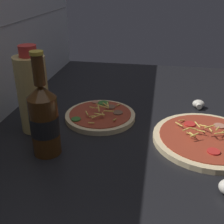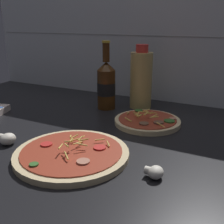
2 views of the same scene
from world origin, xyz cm
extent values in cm
cube|color=black|center=(0.00, 0.00, 1.25)|extent=(160.00, 90.00, 2.50)
cylinder|color=beige|center=(7.88, -17.21, 3.28)|extent=(29.64, 29.64, 1.56)
cylinder|color=#9E3823|center=(7.88, -17.21, 4.21)|extent=(26.08, 26.08, 0.30)
cylinder|color=red|center=(13.70, -12.83, 4.56)|extent=(3.29, 3.29, 0.40)
cylinder|color=#B7755B|center=(14.02, -21.22, 4.56)|extent=(3.21, 3.21, 0.40)
cylinder|color=red|center=(0.09, -17.64, 4.56)|extent=(3.17, 3.17, 0.40)
cylinder|color=#EFCC56|center=(11.85, -9.61, 5.15)|extent=(2.27, 2.07, 0.38)
cylinder|color=#EFCC56|center=(6.28, -12.93, 5.35)|extent=(1.67, 1.71, 0.64)
cylinder|color=#EFCC56|center=(8.00, -13.29, 6.16)|extent=(0.37, 2.04, 0.77)
cylinder|color=#EFCC56|center=(4.81, -13.24, 6.07)|extent=(1.70, 2.42, 0.81)
cylinder|color=#EFCC56|center=(9.83, -14.42, 6.58)|extent=(2.41, 1.59, 0.85)
cylinder|color=#EFCC56|center=(6.55, -19.89, 6.27)|extent=(1.25, 2.88, 0.42)
cylinder|color=#EFCC56|center=(14.96, -10.51, 4.92)|extent=(1.91, 1.95, 0.90)
cylinder|color=#EFCC56|center=(7.28, -17.47, 6.75)|extent=(2.20, 1.09, 0.53)
cylinder|color=#EFCC56|center=(10.45, -16.12, 6.05)|extent=(2.42, 1.97, 1.17)
cylinder|color=#EFCC56|center=(8.13, -19.48, 6.72)|extent=(2.12, 1.43, 0.41)
cylinder|color=#EFCC56|center=(8.27, -15.00, 5.57)|extent=(1.34, 2.82, 0.46)
cylinder|color=#EFCC56|center=(8.00, -17.39, 7.26)|extent=(1.43, 2.90, 0.89)
cylinder|color=#EFCC56|center=(5.41, -12.39, 5.80)|extent=(1.17, 2.49, 0.88)
cylinder|color=#EFCC56|center=(7.75, -11.32, 5.95)|extent=(1.08, 2.03, 0.97)
cylinder|color=beige|center=(16.56, 14.73, 3.31)|extent=(22.32, 22.32, 1.61)
cylinder|color=#9E3823|center=(16.56, 14.73, 4.26)|extent=(19.64, 19.64, 0.30)
cylinder|color=#B7755B|center=(24.31, 18.13, 4.61)|extent=(2.41, 2.41, 0.40)
cylinder|color=brown|center=(17.47, 9.18, 4.61)|extent=(3.12, 3.12, 0.40)
cylinder|color=#336628|center=(10.81, 21.02, 4.61)|extent=(2.86, 2.86, 0.40)
cylinder|color=#336628|center=(24.00, 15.25, 4.61)|extent=(3.60, 3.60, 0.40)
cylinder|color=brown|center=(21.29, 12.27, 4.61)|extent=(3.28, 3.28, 0.40)
cylinder|color=#EFCC56|center=(16.09, 15.51, 6.41)|extent=(2.59, 0.79, 1.14)
cylinder|color=#EFCC56|center=(12.42, 16.32, 5.19)|extent=(0.39, 1.95, 0.87)
cylinder|color=#EFCC56|center=(19.39, 13.55, 6.20)|extent=(1.58, 2.24, 0.93)
cylinder|color=#EFCC56|center=(13.88, 18.35, 5.32)|extent=(3.14, 1.88, 0.47)
cylinder|color=#EFCC56|center=(13.23, 14.19, 5.71)|extent=(1.04, 3.34, 0.96)
cylinder|color=#EFCC56|center=(16.28, 14.90, 7.27)|extent=(1.26, 2.25, 0.77)
cylinder|color=#EFCC56|center=(11.89, 9.27, 4.97)|extent=(2.75, 0.66, 1.18)
cylinder|color=#EFCC56|center=(13.59, 13.25, 5.57)|extent=(2.45, 1.18, 0.61)
cylinder|color=#EFCC56|center=(8.79, 15.75, 4.85)|extent=(0.49, 1.83, 0.40)
cylinder|color=#EFCC56|center=(16.57, 13.21, 6.69)|extent=(0.52, 2.66, 0.95)
cylinder|color=#EFCC56|center=(12.01, 15.00, 5.48)|extent=(2.62, 2.72, 0.69)
cylinder|color=#EFCC56|center=(17.64, 17.64, 5.67)|extent=(1.55, 2.03, 0.67)
cylinder|color=#EFCC56|center=(16.46, 15.20, 6.11)|extent=(3.26, 1.50, 1.33)
cylinder|color=#EFCC56|center=(22.88, 9.86, 4.82)|extent=(3.13, 1.04, 1.27)
cylinder|color=#EFCC56|center=(14.94, 11.66, 6.14)|extent=(0.43, 3.30, 0.47)
cylinder|color=#EFCC56|center=(19.57, 12.78, 6.04)|extent=(2.82, 1.30, 0.85)
cylinder|color=#47280F|center=(-4.46, 24.17, 10.18)|extent=(7.13, 7.13, 15.36)
cone|color=#47280F|center=(-4.46, 24.17, 19.46)|extent=(7.13, 7.13, 3.19)
cylinder|color=#47280F|center=(-4.46, 24.17, 24.60)|extent=(2.71, 2.71, 7.09)
cylinder|color=gold|center=(-4.46, 24.17, 28.55)|extent=(3.12, 3.12, 0.80)
cylinder|color=black|center=(-4.46, 24.17, 10.49)|extent=(7.20, 7.20, 4.92)
cylinder|color=#D6B766|center=(7.00, 31.99, 13.48)|extent=(8.70, 8.70, 21.95)
cylinder|color=red|center=(7.00, 31.99, 25.95)|extent=(4.79, 4.79, 2.99)
cylinder|color=white|center=(28.86, -17.04, 3.93)|extent=(1.83, 1.83, 1.83)
ellipsoid|color=silver|center=(30.49, -17.04, 3.93)|extent=(3.47, 4.08, 2.85)
camera|label=1|loc=(-61.79, -2.90, 43.81)|focal=45.00mm
camera|label=2|loc=(47.27, -70.46, 36.12)|focal=45.00mm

